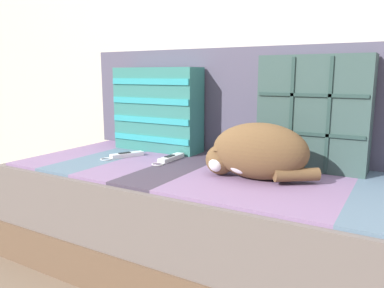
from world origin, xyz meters
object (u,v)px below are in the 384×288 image
Objects in this scene: throw_pillow_striped at (158,109)px; sleeping_cat at (255,153)px; throw_pillow_quilted at (314,113)px; game_remote_far at (125,155)px; couch at (246,225)px; game_remote_near at (170,158)px.

throw_pillow_striped is 1.08× the size of sleeping_cat.
game_remote_far is (-0.74, -0.21, -0.20)m from throw_pillow_quilted.
game_remote_far is at bearing -176.78° from couch.
sleeping_cat is at bearing -11.85° from game_remote_near.
sleeping_cat is (-0.13, -0.25, -0.12)m from throw_pillow_quilted.
sleeping_cat is (0.58, -0.25, -0.10)m from throw_pillow_striped.
throw_pillow_quilted reaches higher than couch.
throw_pillow_striped reaches higher than game_remote_far.
sleeping_cat is at bearing -3.53° from game_remote_far.
couch is 4.90× the size of sleeping_cat.
throw_pillow_quilted is at bearing 61.50° from sleeping_cat.
sleeping_cat is at bearing -22.98° from throw_pillow_striped.
game_remote_near is at bearing 168.15° from sleeping_cat.
couch is at bearing -136.27° from throw_pillow_quilted.
game_remote_near is at bearing 13.19° from game_remote_far.
sleeping_cat is (0.05, -0.07, 0.30)m from couch.
couch is 0.31m from sleeping_cat.
couch is at bearing -2.62° from game_remote_near.
game_remote_near is (-0.41, 0.09, -0.08)m from sleeping_cat.
throw_pillow_striped is 0.30m from game_remote_near.
game_remote_near is (-0.54, -0.16, -0.20)m from throw_pillow_quilted.
sleeping_cat reaches higher than game_remote_far.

